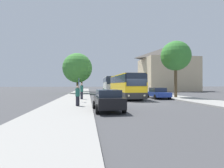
# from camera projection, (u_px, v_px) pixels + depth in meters

# --- Properties ---
(ground_plane) EXTENTS (300.00, 300.00, 0.00)m
(ground_plane) POSITION_uv_depth(u_px,v_px,m) (140.00, 103.00, 18.03)
(ground_plane) COLOR #424244
(ground_plane) RESTS_ON ground
(sidewalk_left) EXTENTS (4.00, 120.00, 0.15)m
(sidewalk_left) POSITION_uv_depth(u_px,v_px,m) (71.00, 103.00, 17.07)
(sidewalk_left) COLOR gray
(sidewalk_left) RESTS_ON ground_plane
(sidewalk_right) EXTENTS (4.00, 120.00, 0.15)m
(sidewalk_right) POSITION_uv_depth(u_px,v_px,m) (202.00, 101.00, 19.00)
(sidewalk_right) COLOR gray
(sidewalk_right) RESTS_ON ground_plane
(building_right_background) EXTENTS (14.46, 12.17, 13.24)m
(building_right_background) POSITION_uv_depth(u_px,v_px,m) (167.00, 69.00, 52.06)
(building_right_background) COLOR #C6B28E
(building_right_background) RESTS_ON ground_plane
(bus_front) EXTENTS (3.05, 10.60, 3.19)m
(bus_front) POSITION_uv_depth(u_px,v_px,m) (125.00, 86.00, 24.21)
(bus_front) COLOR #2D2D2D
(bus_front) RESTS_ON ground_plane
(bus_middle) EXTENTS (3.02, 11.77, 3.46)m
(bus_middle) POSITION_uv_depth(u_px,v_px,m) (110.00, 85.00, 37.73)
(bus_middle) COLOR #238942
(bus_middle) RESTS_ON ground_plane
(parked_car_left_curb) EXTENTS (2.07, 4.17, 1.51)m
(parked_car_left_curb) POSITION_uv_depth(u_px,v_px,m) (108.00, 100.00, 12.44)
(parked_car_left_curb) COLOR black
(parked_car_left_curb) RESTS_ON ground_plane
(parked_car_right_near) EXTENTS (2.18, 4.69, 1.45)m
(parked_car_right_near) POSITION_uv_depth(u_px,v_px,m) (158.00, 93.00, 23.49)
(parked_car_right_near) COLOR #233D9E
(parked_car_right_near) RESTS_ON ground_plane
(bus_stop_sign) EXTENTS (0.08, 0.45, 2.36)m
(bus_stop_sign) POSITION_uv_depth(u_px,v_px,m) (79.00, 87.00, 17.39)
(bus_stop_sign) COLOR gray
(bus_stop_sign) RESTS_ON sidewalk_left
(pedestrian_waiting_near) EXTENTS (0.36, 0.36, 1.86)m
(pedestrian_waiting_near) POSITION_uv_depth(u_px,v_px,m) (82.00, 91.00, 20.68)
(pedestrian_waiting_near) COLOR #23232D
(pedestrian_waiting_near) RESTS_ON sidewalk_left
(pedestrian_waiting_far) EXTENTS (0.36, 0.36, 1.63)m
(pedestrian_waiting_far) POSITION_uv_depth(u_px,v_px,m) (78.00, 96.00, 14.05)
(pedestrian_waiting_far) COLOR #23232D
(pedestrian_waiting_far) RESTS_ON sidewalk_left
(tree_left_near) EXTENTS (5.02, 5.02, 8.88)m
(tree_left_near) POSITION_uv_depth(u_px,v_px,m) (82.00, 67.00, 46.35)
(tree_left_near) COLOR #47331E
(tree_left_near) RESTS_ON sidewalk_left
(tree_left_far) EXTENTS (6.05, 6.05, 8.19)m
(tree_left_far) POSITION_uv_depth(u_px,v_px,m) (77.00, 68.00, 35.92)
(tree_left_far) COLOR brown
(tree_left_far) RESTS_ON sidewalk_left
(tree_right_near) EXTENTS (4.06, 4.06, 7.71)m
(tree_right_near) POSITION_uv_depth(u_px,v_px,m) (176.00, 56.00, 23.98)
(tree_right_near) COLOR brown
(tree_right_near) RESTS_ON sidewalk_right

